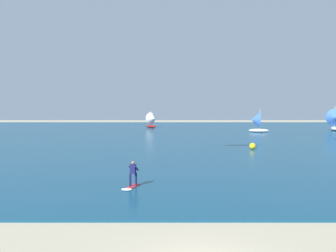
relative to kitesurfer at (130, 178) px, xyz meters
name	(u,v)px	position (x,y,z in m)	size (l,w,h in m)	color
ocean	(173,135)	(3.44, 38.54, -0.65)	(160.00, 90.00, 0.10)	navy
kitesurfer	(130,178)	(0.00, 0.00, 0.00)	(1.19, 2.03, 1.67)	red
sailboat_far_right	(255,122)	(19.26, 44.47, 1.46)	(3.96, 3.42, 4.50)	white
sailboat_center_horizon	(333,119)	(36.45, 48.72, 1.69)	(3.97, 4.45, 5.00)	silver
sailboat_far_left	(151,120)	(-1.32, 58.18, 1.23)	(3.50, 3.55, 3.99)	maroon
marker_buoy	(251,146)	(12.43, 19.10, -0.22)	(0.76, 0.76, 0.76)	yellow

